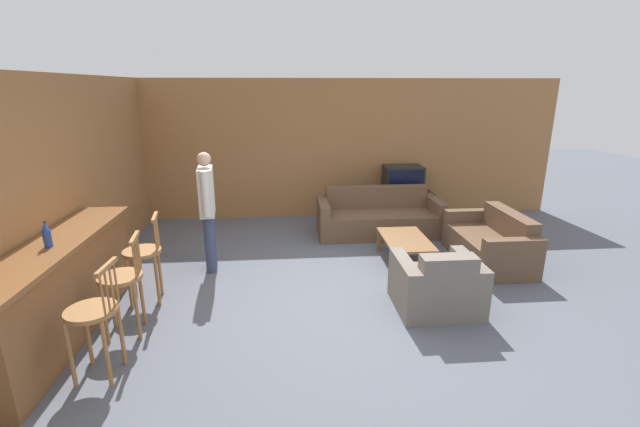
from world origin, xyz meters
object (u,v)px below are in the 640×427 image
Objects in this scene: loveseat_right at (491,243)px; bottle at (47,235)px; coffee_table at (405,242)px; bar_chair_near at (94,318)px; bar_chair_far at (144,257)px; couch_far at (379,218)px; armchair_near at (437,286)px; tv at (403,179)px; person_by_window at (207,206)px; bar_chair_mid at (122,283)px; tv_unit at (401,205)px.

bottle is (-5.18, -1.58, 0.83)m from loveseat_right.
loveseat_right is 1.44× the size of coffee_table.
bar_chair_near is 1.00× the size of coffee_table.
bar_chair_far is 4.67m from loveseat_right.
couch_far reaches higher than armchair_near.
loveseat_right is 2.13× the size of tv.
tv is 0.43× the size of person_by_window.
loveseat_right is at bearing -0.68° from person_by_window.
bar_chair_far is at bearing 171.96° from armchair_near.
bottle is (-3.84, -2.94, 0.83)m from couch_far.
armchair_near is 3.58× the size of bottle.
couch_far reaches higher than coffee_table.
couch_far is 4.91m from bottle.
bar_chair_mid is 4.84m from loveseat_right.
person_by_window reaches higher than bottle.
tv_unit is 4.36× the size of bottle.
bar_chair_far reaches higher than tv.
couch_far is at bearing 34.03° from bar_chair_far.
bar_chair_near reaches higher than tv.
bottle is (-0.60, -0.06, 0.54)m from bar_chair_mid.
bar_chair_far reaches higher than tv_unit.
bar_chair_near and bar_chair_mid have the same top height.
bottle is 0.15× the size of person_by_window.
tv is at bearing 40.11° from bottle.
tv_unit is (3.86, 4.37, -0.30)m from bar_chair_near.
bar_chair_near reaches higher than armchair_near.
loveseat_right is at bearing 10.15° from bar_chair_far.
tv_unit is (-0.72, 2.18, -0.01)m from loveseat_right.
bottle is (-4.46, -3.76, 0.33)m from tv.
couch_far is 8.23× the size of bottle.
couch_far is at bearing -127.42° from tv.
tv_unit reaches higher than coffee_table.
bottle reaches higher than tv.
couch_far reaches higher than tv_unit.
armchair_near is at bearing -98.69° from tv.
coffee_table is at bearing -103.74° from tv.
person_by_window is (0.60, 2.23, 0.35)m from bar_chair_near.
bar_chair_near is 5.09m from loveseat_right.
couch_far is at bearing 41.64° from bar_chair_mid.
armchair_near is (3.33, 0.22, -0.28)m from bar_chair_mid.
person_by_window reaches higher than coffee_table.
person_by_window is (-2.73, 1.34, 0.64)m from armchair_near.
coffee_table is at bearing 176.39° from loveseat_right.
loveseat_right is 5.48m from bottle.
bar_chair_mid reaches higher than armchair_near.
person_by_window reaches higher than bar_chair_near.
person_by_window is (0.60, 0.87, 0.35)m from bar_chair_far.
bar_chair_near reaches higher than coffee_table.
loveseat_right is at bearing 25.47° from bar_chair_near.
coffee_table is 0.95× the size of tv_unit.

